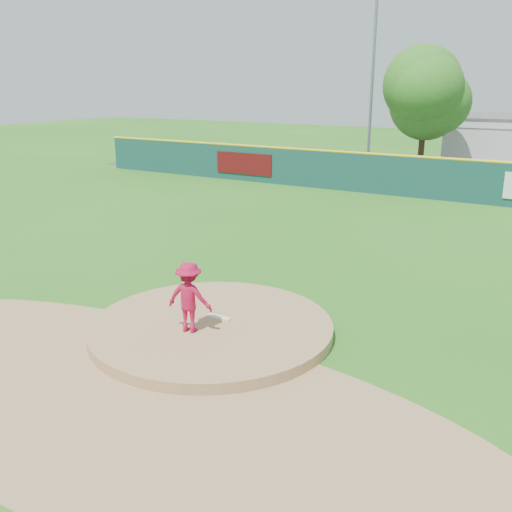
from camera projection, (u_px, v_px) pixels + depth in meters
The scene contains 12 objects.
ground at pixel (212, 333), 13.00m from camera, with size 120.00×120.00×0.00m, color #286B19.
pitchers_mound at pixel (212, 333), 13.00m from camera, with size 5.50×5.50×0.50m, color #9E774C.
pitching_rubber at pixel (219, 317), 13.16m from camera, with size 0.60×0.15×0.04m, color white.
infield_dirt_arc at pixel (119, 392), 10.52m from camera, with size 15.40×15.40×0.01m, color #9E774C.
parking_lot at pixel (460, 174), 35.26m from camera, with size 44.00×16.00×0.02m, color #38383A.
pitcher at pixel (189, 297), 12.28m from camera, with size 1.01×0.58×1.57m, color #AD0E37.
van at pixel (420, 169), 31.94m from camera, with size 2.42×5.25×1.46m, color silver.
fence_banners at pixel (376, 174), 28.61m from camera, with size 19.19×0.04×1.20m.
playground_slide at pixel (199, 153), 39.81m from camera, with size 0.87×2.45×1.35m.
outfield_fence at pixel (423, 176), 27.52m from camera, with size 40.00×0.14×2.07m.
deciduous_tree at pixel (426, 98), 33.24m from camera, with size 5.60×5.60×7.36m.
light_pole_left at pixel (373, 72), 36.38m from camera, with size 1.75×0.25×11.00m.
Camera 1 is at (6.89, -9.76, 5.49)m, focal length 40.00 mm.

